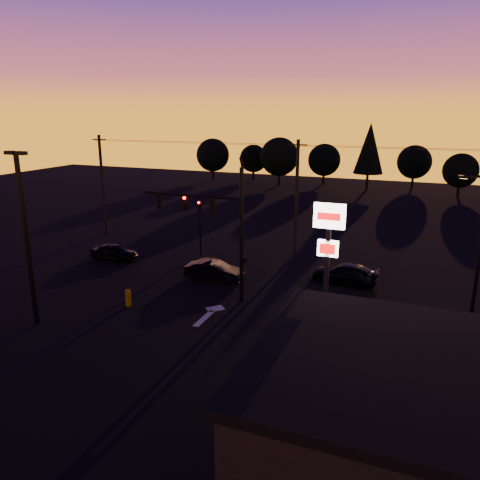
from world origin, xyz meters
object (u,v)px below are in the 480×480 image
object	(u,v)px
traffic_signal_mast	(216,219)
car_right	(344,273)
car_left	(114,252)
streetlight	(479,245)
suv_parked	(331,351)
parking_lot_light	(25,229)
pylon_sign	(328,242)
secondary_signal	(200,220)
bollard	(128,298)
car_mid	(214,270)

from	to	relation	value
traffic_signal_mast	car_right	distance (m)	9.67
traffic_signal_mast	car_left	size ratio (longest dim) A/B	2.37
streetlight	suv_parked	distance (m)	9.87
suv_parked	traffic_signal_mast	bearing A→B (deg)	154.97
parking_lot_light	pylon_sign	world-z (taller)	parking_lot_light
car_left	suv_parked	xyz separation A→B (m)	(18.49, -9.32, 0.13)
pylon_sign	car_left	bearing A→B (deg)	160.00
secondary_signal	suv_parked	world-z (taller)	secondary_signal
pylon_sign	car_right	distance (m)	9.03
secondary_signal	car_left	bearing A→B (deg)	-147.16
traffic_signal_mast	car_right	size ratio (longest dim) A/B	1.92
secondary_signal	car_right	bearing A→B (deg)	-9.93
streetlight	bollard	size ratio (longest dim) A/B	8.13
bollard	car_mid	xyz separation A→B (m)	(2.80, 5.85, 0.16)
streetlight	suv_parked	world-z (taller)	streetlight
suv_parked	pylon_sign	bearing A→B (deg)	116.58
pylon_sign	car_left	xyz separation A→B (m)	(-17.57, 6.39, -4.30)
secondary_signal	bollard	distance (m)	10.87
car_left	streetlight	bearing A→B (deg)	-101.34
traffic_signal_mast	parking_lot_light	size ratio (longest dim) A/B	0.94
traffic_signal_mast	car_left	xyz separation A→B (m)	(-10.47, 3.90, -4.32)
parking_lot_light	car_right	size ratio (longest dim) A/B	2.05
parking_lot_light	suv_parked	distance (m)	16.15
secondary_signal	car_mid	distance (m)	6.25
traffic_signal_mast	car_mid	distance (m)	5.30
secondary_signal	car_right	world-z (taller)	secondary_signal
secondary_signal	streetlight	xyz separation A→B (m)	(18.91, -5.99, 1.56)
suv_parked	car_mid	bearing A→B (deg)	148.34
bollard	traffic_signal_mast	bearing A→B (deg)	35.87
secondary_signal	pylon_sign	size ratio (longest dim) A/B	0.64
pylon_sign	suv_parked	world-z (taller)	pylon_sign
secondary_signal	car_mid	size ratio (longest dim) A/B	1.09
secondary_signal	pylon_sign	bearing A→B (deg)	-39.77
pylon_sign	bollard	distance (m)	12.23
car_left	traffic_signal_mast	bearing A→B (deg)	-116.19
bollard	car_mid	bearing A→B (deg)	64.42
car_right	suv_parked	size ratio (longest dim) A/B	0.83
pylon_sign	streetlight	world-z (taller)	streetlight
suv_parked	car_right	bearing A→B (deg)	105.76
suv_parked	parking_lot_light	bearing A→B (deg)	-165.17
traffic_signal_mast	bollard	xyz separation A→B (m)	(-4.28, -3.10, -4.44)
secondary_signal	traffic_signal_mast	bearing A→B (deg)	-56.81
parking_lot_light	car_right	world-z (taller)	parking_lot_light
parking_lot_light	car_mid	world-z (taller)	parking_lot_light
parking_lot_light	car_right	distance (m)	19.40
car_left	car_right	bearing A→B (deg)	-90.60
traffic_signal_mast	car_left	distance (m)	11.98
streetlight	suv_parked	bearing A→B (deg)	-130.80
traffic_signal_mast	parking_lot_light	xyz separation A→B (m)	(-7.40, -6.99, 0.33)
parking_lot_light	secondary_signal	bearing A→B (deg)	80.21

